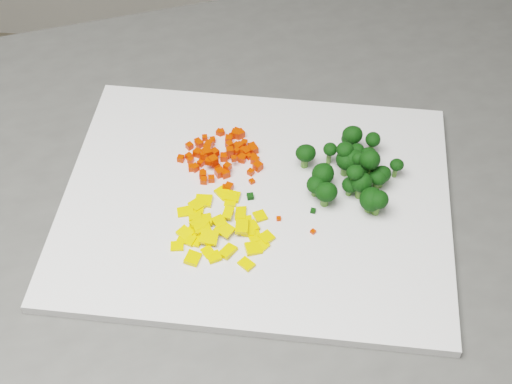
# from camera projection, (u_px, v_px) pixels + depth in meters

# --- Properties ---
(counter_block) EXTENTS (1.24, 1.07, 0.90)m
(counter_block) POSITION_uv_depth(u_px,v_px,m) (246.00, 371.00, 1.15)
(counter_block) COLOR #4C4C49
(counter_block) RESTS_ON ground
(cutting_board) EXTENTS (0.43, 0.34, 0.01)m
(cutting_board) POSITION_uv_depth(u_px,v_px,m) (256.00, 201.00, 0.79)
(cutting_board) COLOR silver
(cutting_board) RESTS_ON counter_block
(carrot_pile) EXTENTS (0.09, 0.09, 0.03)m
(carrot_pile) POSITION_uv_depth(u_px,v_px,m) (220.00, 152.00, 0.81)
(carrot_pile) COLOR #F12102
(carrot_pile) RESTS_ON cutting_board
(pepper_pile) EXTENTS (0.11, 0.11, 0.02)m
(pepper_pile) POSITION_uv_depth(u_px,v_px,m) (220.00, 224.00, 0.75)
(pepper_pile) COLOR yellow
(pepper_pile) RESTS_ON cutting_board
(broccoli_pile) EXTENTS (0.11, 0.11, 0.05)m
(broccoli_pile) POSITION_uv_depth(u_px,v_px,m) (349.00, 167.00, 0.78)
(broccoli_pile) COLOR black
(broccoli_pile) RESTS_ON cutting_board
(carrot_cube_0) EXTENTS (0.01, 0.01, 0.01)m
(carrot_cube_0) POSITION_uv_depth(u_px,v_px,m) (242.00, 159.00, 0.82)
(carrot_cube_0) COLOR #F12102
(carrot_cube_0) RESTS_ON carrot_pile
(carrot_cube_1) EXTENTS (0.01, 0.01, 0.01)m
(carrot_cube_1) POSITION_uv_depth(u_px,v_px,m) (209.00, 161.00, 0.81)
(carrot_cube_1) COLOR #F12102
(carrot_cube_1) RESTS_ON carrot_pile
(carrot_cube_2) EXTENTS (0.01, 0.01, 0.01)m
(carrot_cube_2) POSITION_uv_depth(u_px,v_px,m) (209.00, 145.00, 0.83)
(carrot_cube_2) COLOR #F12102
(carrot_cube_2) RESTS_ON carrot_pile
(carrot_cube_3) EXTENTS (0.01, 0.01, 0.01)m
(carrot_cube_3) POSITION_uv_depth(u_px,v_px,m) (242.00, 152.00, 0.83)
(carrot_cube_3) COLOR #F12102
(carrot_cube_3) RESTS_ON carrot_pile
(carrot_cube_4) EXTENTS (0.01, 0.01, 0.01)m
(carrot_cube_4) POSITION_uv_depth(u_px,v_px,m) (197.00, 153.00, 0.83)
(carrot_cube_4) COLOR #F12102
(carrot_cube_4) RESTS_ON carrot_pile
(carrot_cube_5) EXTENTS (0.01, 0.01, 0.01)m
(carrot_cube_5) POSITION_uv_depth(u_px,v_px,m) (198.00, 141.00, 0.84)
(carrot_cube_5) COLOR #F12102
(carrot_cube_5) RESTS_ON carrot_pile
(carrot_cube_6) EXTENTS (0.01, 0.01, 0.01)m
(carrot_cube_6) POSITION_uv_depth(u_px,v_px,m) (220.00, 172.00, 0.81)
(carrot_cube_6) COLOR #F12102
(carrot_cube_6) RESTS_ON carrot_pile
(carrot_cube_7) EXTENTS (0.01, 0.01, 0.01)m
(carrot_cube_7) POSITION_uv_depth(u_px,v_px,m) (217.00, 166.00, 0.81)
(carrot_cube_7) COLOR #F12102
(carrot_cube_7) RESTS_ON carrot_pile
(carrot_cube_8) EXTENTS (0.01, 0.01, 0.01)m
(carrot_cube_8) POSITION_uv_depth(u_px,v_px,m) (203.00, 175.00, 0.80)
(carrot_cube_8) COLOR #F12102
(carrot_cube_8) RESTS_ON carrot_pile
(carrot_cube_9) EXTENTS (0.01, 0.01, 0.01)m
(carrot_cube_9) POSITION_uv_depth(u_px,v_px,m) (233.00, 155.00, 0.83)
(carrot_cube_9) COLOR #F12102
(carrot_cube_9) RESTS_ON carrot_pile
(carrot_cube_10) EXTENTS (0.01, 0.01, 0.01)m
(carrot_cube_10) POSITION_uv_depth(u_px,v_px,m) (246.00, 152.00, 0.83)
(carrot_cube_10) COLOR #F12102
(carrot_cube_10) RESTS_ON carrot_pile
(carrot_cube_11) EXTENTS (0.01, 0.01, 0.01)m
(carrot_cube_11) POSITION_uv_depth(u_px,v_px,m) (215.00, 153.00, 0.82)
(carrot_cube_11) COLOR #F12102
(carrot_cube_11) RESTS_ON carrot_pile
(carrot_cube_12) EXTENTS (0.01, 0.01, 0.01)m
(carrot_cube_12) POSITION_uv_depth(u_px,v_px,m) (234.00, 159.00, 0.81)
(carrot_cube_12) COLOR #F12102
(carrot_cube_12) RESTS_ON carrot_pile
(carrot_cube_13) EXTENTS (0.01, 0.01, 0.01)m
(carrot_cube_13) POSITION_uv_depth(u_px,v_px,m) (240.00, 152.00, 0.83)
(carrot_cube_13) COLOR #F12102
(carrot_cube_13) RESTS_ON carrot_pile
(carrot_cube_14) EXTENTS (0.01, 0.01, 0.01)m
(carrot_cube_14) POSITION_uv_depth(u_px,v_px,m) (189.00, 156.00, 0.82)
(carrot_cube_14) COLOR #F12102
(carrot_cube_14) RESTS_ON carrot_pile
(carrot_cube_15) EXTENTS (0.01, 0.01, 0.01)m
(carrot_cube_15) POSITION_uv_depth(u_px,v_px,m) (258.00, 166.00, 0.81)
(carrot_cube_15) COLOR #F12102
(carrot_cube_15) RESTS_ON carrot_pile
(carrot_cube_16) EXTENTS (0.01, 0.01, 0.01)m
(carrot_cube_16) POSITION_uv_depth(u_px,v_px,m) (236.00, 134.00, 0.85)
(carrot_cube_16) COLOR #F12102
(carrot_cube_16) RESTS_ON carrot_pile
(carrot_cube_17) EXTENTS (0.01, 0.01, 0.01)m
(carrot_cube_17) POSITION_uv_depth(u_px,v_px,m) (254.00, 149.00, 0.83)
(carrot_cube_17) COLOR #F12102
(carrot_cube_17) RESTS_ON carrot_pile
(carrot_cube_18) EXTENTS (0.01, 0.01, 0.01)m
(carrot_cube_18) POSITION_uv_depth(u_px,v_px,m) (243.00, 150.00, 0.83)
(carrot_cube_18) COLOR #F12102
(carrot_cube_18) RESTS_ON carrot_pile
(carrot_cube_19) EXTENTS (0.01, 0.01, 0.01)m
(carrot_cube_19) POSITION_uv_depth(u_px,v_px,m) (225.00, 173.00, 0.80)
(carrot_cube_19) COLOR #F12102
(carrot_cube_19) RESTS_ON carrot_pile
(carrot_cube_20) EXTENTS (0.01, 0.01, 0.01)m
(carrot_cube_20) POSITION_uv_depth(u_px,v_px,m) (207.00, 153.00, 0.81)
(carrot_cube_20) COLOR #F12102
(carrot_cube_20) RESTS_ON carrot_pile
(carrot_cube_21) EXTENTS (0.01, 0.01, 0.01)m
(carrot_cube_21) POSITION_uv_depth(u_px,v_px,m) (237.00, 151.00, 0.82)
(carrot_cube_21) COLOR #F12102
(carrot_cube_21) RESTS_ON carrot_pile
(carrot_cube_22) EXTENTS (0.01, 0.01, 0.01)m
(carrot_cube_22) POSITION_uv_depth(u_px,v_px,m) (241.00, 158.00, 0.82)
(carrot_cube_22) COLOR #F12102
(carrot_cube_22) RESTS_ON carrot_pile
(carrot_cube_23) EXTENTS (0.01, 0.01, 0.01)m
(carrot_cube_23) POSITION_uv_depth(u_px,v_px,m) (221.00, 132.00, 0.85)
(carrot_cube_23) COLOR #F12102
(carrot_cube_23) RESTS_ON carrot_pile
(carrot_cube_24) EXTENTS (0.01, 0.01, 0.01)m
(carrot_cube_24) POSITION_uv_depth(u_px,v_px,m) (249.00, 156.00, 0.82)
(carrot_cube_24) COLOR #F12102
(carrot_cube_24) RESTS_ON carrot_pile
(carrot_cube_25) EXTENTS (0.01, 0.01, 0.01)m
(carrot_cube_25) POSITION_uv_depth(u_px,v_px,m) (205.00, 138.00, 0.84)
(carrot_cube_25) COLOR #F12102
(carrot_cube_25) RESTS_ON carrot_pile
(carrot_cube_26) EXTENTS (0.01, 0.01, 0.01)m
(carrot_cube_26) POSITION_uv_depth(u_px,v_px,m) (205.00, 155.00, 0.81)
(carrot_cube_26) COLOR #F12102
(carrot_cube_26) RESTS_ON carrot_pile
(carrot_cube_27) EXTENTS (0.01, 0.01, 0.01)m
(carrot_cube_27) POSITION_uv_depth(u_px,v_px,m) (231.00, 136.00, 0.85)
(carrot_cube_27) COLOR #F12102
(carrot_cube_27) RESTS_ON carrot_pile
(carrot_cube_28) EXTENTS (0.01, 0.01, 0.01)m
(carrot_cube_28) POSITION_uv_depth(u_px,v_px,m) (244.00, 143.00, 0.84)
(carrot_cube_28) COLOR #F12102
(carrot_cube_28) RESTS_ON carrot_pile
(carrot_cube_29) EXTENTS (0.01, 0.01, 0.01)m
(carrot_cube_29) POSITION_uv_depth(u_px,v_px,m) (253.00, 157.00, 0.82)
(carrot_cube_29) COLOR #F12102
(carrot_cube_29) RESTS_ON carrot_pile
(carrot_cube_30) EXTENTS (0.01, 0.01, 0.01)m
(carrot_cube_30) POSITION_uv_depth(u_px,v_px,m) (237.00, 133.00, 0.85)
(carrot_cube_30) COLOR #F12102
(carrot_cube_30) RESTS_ON carrot_pile
(carrot_cube_31) EXTENTS (0.01, 0.01, 0.01)m
(carrot_cube_31) POSITION_uv_depth(u_px,v_px,m) (238.00, 156.00, 0.82)
(carrot_cube_31) COLOR #F12102
(carrot_cube_31) RESTS_ON carrot_pile
(carrot_cube_32) EXTENTS (0.01, 0.01, 0.01)m
(carrot_cube_32) POSITION_uv_depth(u_px,v_px,m) (240.00, 146.00, 0.83)
(carrot_cube_32) COLOR #F12102
(carrot_cube_32) RESTS_ON carrot_pile
(carrot_cube_33) EXTENTS (0.01, 0.01, 0.01)m
(carrot_cube_33) POSITION_uv_depth(u_px,v_px,m) (204.00, 157.00, 0.82)
(carrot_cube_33) COLOR #F12102
(carrot_cube_33) RESTS_ON carrot_pile
(carrot_cube_34) EXTENTS (0.01, 0.01, 0.01)m
(carrot_cube_34) POSITION_uv_depth(u_px,v_px,m) (181.00, 159.00, 0.82)
(carrot_cube_34) COLOR #F12102
(carrot_cube_34) RESTS_ON carrot_pile
(carrot_cube_35) EXTENTS (0.01, 0.01, 0.01)m
(carrot_cube_35) POSITION_uv_depth(u_px,v_px,m) (207.00, 150.00, 0.82)
(carrot_cube_35) COLOR #F12102
(carrot_cube_35) RESTS_ON carrot_pile
(carrot_cube_36) EXTENTS (0.01, 0.01, 0.01)m
(carrot_cube_36) POSITION_uv_depth(u_px,v_px,m) (204.00, 180.00, 0.80)
(carrot_cube_36) COLOR #F12102
(carrot_cube_36) RESTS_ON carrot_pile
(carrot_cube_37) EXTENTS (0.01, 0.01, 0.01)m
(carrot_cube_37) POSITION_uv_depth(u_px,v_px,m) (210.00, 144.00, 0.84)
(carrot_cube_37) COLOR #F12102
(carrot_cube_37) RESTS_ON carrot_pile
(carrot_cube_38) EXTENTS (0.01, 0.01, 0.01)m
(carrot_cube_38) POSITION_uv_depth(u_px,v_px,m) (213.00, 140.00, 0.84)
(carrot_cube_38) COLOR #F12102
(carrot_cube_38) RESTS_ON carrot_pile
(carrot_cube_39) EXTENTS (0.01, 0.01, 0.01)m
(carrot_cube_39) POSITION_uv_depth(u_px,v_px,m) (242.00, 157.00, 0.82)
(carrot_cube_39) COLOR #F12102
(carrot_cube_39) RESTS_ON carrot_pile
(carrot_cube_40) EXTENTS (0.01, 0.01, 0.01)m
(carrot_cube_40) POSITION_uv_depth(u_px,v_px,m) (240.00, 134.00, 0.85)
(carrot_cube_40) COLOR #F12102
(carrot_cube_40) RESTS_ON carrot_pile
(carrot_cube_41) EXTENTS (0.01, 0.01, 0.01)m
(carrot_cube_41) POSITION_uv_depth(u_px,v_px,m) (229.00, 187.00, 0.79)
(carrot_cube_41) COLOR #F12102
(carrot_cube_41) RESTS_ON carrot_pile
(carrot_cube_42) EXTENTS (0.01, 0.01, 0.01)m
(carrot_cube_42) POSITION_uv_depth(u_px,v_px,m) (226.00, 156.00, 0.82)
(carrot_cube_42) COLOR #F12102
(carrot_cube_42) RESTS_ON carrot_pile
(carrot_cube_43) EXTENTS (0.01, 0.01, 0.01)m
(carrot_cube_43) POSITION_uv_depth(u_px,v_px,m) (211.00, 179.00, 0.80)
(carrot_cube_43) COLOR #F12102
(carrot_cube_43) RESTS_ON carrot_pile
(carrot_cube_44) EXTENTS (0.01, 0.01, 0.01)m
(carrot_cube_44) POSITION_uv_depth(u_px,v_px,m) (201.00, 163.00, 0.82)
(carrot_cube_44) COLOR #F12102
(carrot_cube_44) RESTS_ON carrot_pile
(carrot_cube_45) EXTENTS (0.01, 0.01, 0.01)m
(carrot_cube_45) POSITION_uv_depth(u_px,v_px,m) (227.00, 167.00, 0.80)
(carrot_cube_45) COLOR #F12102
(carrot_cube_45) RESTS_ON carrot_pile
(carrot_cube_46) EXTENTS (0.01, 0.01, 0.01)m
(carrot_cube_46) POSITION_uv_depth(u_px,v_px,m) (255.00, 160.00, 0.82)
(carrot_cube_46) COLOR #F12102
(carrot_cube_46) RESTS_ON carrot_pile
(carrot_cube_47) EXTENTS (0.01, 0.01, 0.01)m
(carrot_cube_47) POSITION_uv_depth(u_px,v_px,m) (229.00, 139.00, 0.84)
(carrot_cube_47) COLOR #F12102
(carrot_cube_47) RESTS_ON carrot_pile
(carrot_cube_48) EXTENTS (0.01, 0.01, 0.01)m
(carrot_cube_48) POSITION_uv_depth(u_px,v_px,m) (191.00, 160.00, 0.82)
(carrot_cube_48) COLOR #F12102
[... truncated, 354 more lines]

